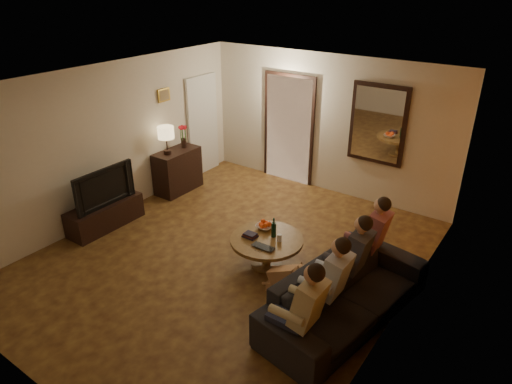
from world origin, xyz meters
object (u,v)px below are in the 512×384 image
Objects in this scene: dresser at (178,171)px; laptop at (261,249)px; dog at (285,277)px; bowl at (265,227)px; tv at (101,186)px; wine_bottle at (274,227)px; table_lamp at (166,140)px; person_a at (303,316)px; coffee_table at (267,252)px; sofa at (346,295)px; person_c at (351,263)px; person_b at (329,287)px; person_d at (370,242)px; tv_stand at (105,215)px.

dresser is 2.81× the size of laptop.
bowl is at bearing 138.14° from dog.
wine_bottle is (2.89, 0.72, -0.14)m from tv.
dresser reaches higher than wine_bottle.
dog is at bearing -86.56° from tv.
person_a is at bearing -27.69° from table_lamp.
table_lamp is at bearing 165.59° from bowl.
coffee_table is 0.38m from laptop.
laptop is at bearing 95.65° from sofa.
wine_bottle is (0.05, 0.10, 0.38)m from coffee_table.
person_c is (4.15, -1.20, 0.19)m from dresser.
tv is at bearing -172.59° from person_c.
dresser is at bearing 160.49° from wine_bottle.
table_lamp reaches higher than tv.
person_b is 0.85m from dog.
sofa is 2.28× the size of coffee_table.
tv is 3.58× the size of wine_bottle.
person_d is 3.65× the size of laptop.
dog is (-0.84, -0.03, -0.07)m from sofa.
table_lamp is at bearing 152.31° from person_a.
dresser is at bearing 153.82° from dog.
person_b is at bearing -30.95° from bowl.
dog is at bearing -21.07° from table_lamp.
table_lamp is at bearing -90.00° from dresser.
person_c is 2.14× the size of dog.
bowl is (2.66, -0.68, -0.61)m from table_lamp.
table_lamp reaches higher than sofa.
bowl is (2.66, 0.84, -0.27)m from tv.
person_d is 1.23m from dog.
sofa is 1.47m from coffee_table.
person_a is 1.58m from laptop.
bowl is 0.57m from laptop.
person_c is 1.37m from coffee_table.
sofa is at bearing -14.92° from coffee_table.
person_b is at bearing -21.67° from dog.
person_a is 1.18m from dog.
table_lamp is 0.96× the size of dog.
dresser is at bearing 90.00° from tv_stand.
dog is 1.70× the size of laptop.
person_a reaches higher than dog.
person_d is at bearing -8.23° from dresser.
person_c is (4.15, 0.54, -0.15)m from tv.
dresser is 1.65× the size of dog.
person_b is 0.60m from person_c.
tv is at bearing -178.53° from dog.
table_lamp is 3.75m from dog.
person_b is (4.15, -1.80, 0.19)m from dresser.
tv_stand is 0.53m from tv.
tv reaches higher than dresser.
person_b reaches higher than sofa.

